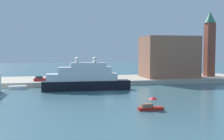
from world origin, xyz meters
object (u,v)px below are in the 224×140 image
Objects in this scene: work_barge at (18,88)px; bell_tower at (210,41)px; harbor_building at (169,57)px; mooring_bollard at (112,80)px; parked_car at (40,79)px; person_figure at (53,79)px; small_motorboat at (150,105)px; large_yacht at (85,79)px.

bell_tower is at bearing 10.89° from work_barge.
harbor_building is 23.00× the size of mooring_bollard.
person_figure is at bearing -5.24° from parked_car.
small_motorboat is 64.09m from bell_tower.
large_yacht is at bearing -159.24° from bell_tower.
small_motorboat is 39.03m from mooring_bollard.
small_motorboat is 0.25× the size of harbor_building.
large_yacht is at bearing -150.77° from harbor_building.
harbor_building is at bearing 64.31° from small_motorboat.
bell_tower is at bearing 50.68° from small_motorboat.
mooring_bollard is at bearing -158.54° from harbor_building.
small_motorboat is 45.40m from work_barge.
bell_tower reaches higher than parked_car.
bell_tower is at bearing 5.20° from parked_car.
work_barge is at bearing -128.09° from parked_car.
bell_tower reaches higher than small_motorboat.
parked_car is at bearing 174.76° from person_figure.
large_yacht is at bearing -44.12° from parked_car.
large_yacht is at bearing -136.40° from mooring_bollard.
harbor_building is 46.62m from parked_car.
small_motorboat is 0.20× the size of bell_tower.
small_motorboat is (9.42, -29.80, -2.28)m from large_yacht.
small_motorboat reaches higher than mooring_bollard.
large_yacht is 37.69m from harbor_building.
bell_tower reaches higher than mooring_bollard.
parked_car is at bearing 170.85° from mooring_bollard.
mooring_bollard is (18.86, -3.32, -0.35)m from person_figure.
harbor_building is 0.78× the size of bell_tower.
person_figure is (-41.69, -5.65, -6.69)m from harbor_building.
work_barge is at bearing -166.17° from harbor_building.
harbor_building reaches higher than mooring_bollard.
person_figure is at bearing 35.34° from work_barge.
small_motorboat is 48.41m from parked_car.
large_yacht is 30.12× the size of mooring_bollard.
work_barge is at bearing -169.11° from bell_tower.
bell_tower is (68.22, 13.12, 14.35)m from work_barge.
work_barge is 12.34m from person_figure.
harbor_building is at bearing -178.60° from bell_tower.
harbor_building is 42.60m from person_figure.
harbor_building is at bearing 29.23° from large_yacht.
harbor_building is 4.98× the size of parked_car.
large_yacht is 5.21× the size of small_motorboat.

